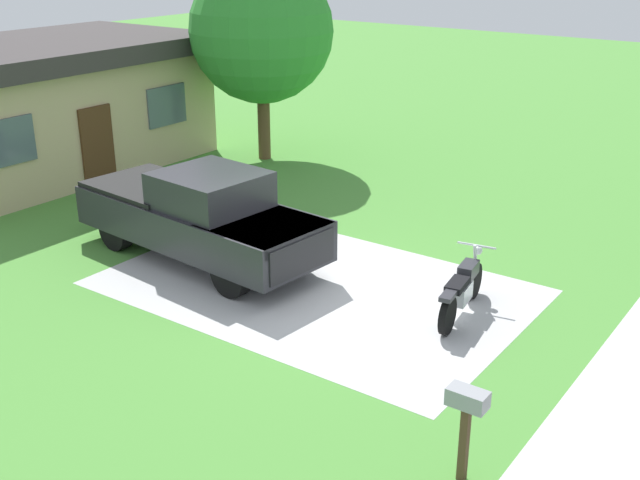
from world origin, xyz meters
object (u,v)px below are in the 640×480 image
at_px(motorcycle, 462,289).
at_px(mailbox, 467,411).
at_px(neighbor_house, 34,107).
at_px(pickup_truck, 197,214).
at_px(shade_tree, 261,31).

bearing_deg(motorcycle, mailbox, -153.76).
height_order(motorcycle, mailbox, mailbox).
bearing_deg(neighbor_house, motorcycle, -95.37).
bearing_deg(pickup_truck, neighbor_house, 75.60).
height_order(motorcycle, shade_tree, shade_tree).
height_order(pickup_truck, neighbor_house, neighbor_house).
relative_size(pickup_truck, shade_tree, 1.01).
distance_m(pickup_truck, shade_tree, 8.12).
bearing_deg(motorcycle, neighbor_house, 84.63).
bearing_deg(neighbor_house, mailbox, -108.88).
bearing_deg(neighbor_house, shade_tree, -43.06).
height_order(mailbox, shade_tree, shade_tree).
relative_size(shade_tree, neighbor_house, 0.59).
distance_m(motorcycle, pickup_truck, 5.59).
distance_m(motorcycle, neighbor_house, 13.68).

